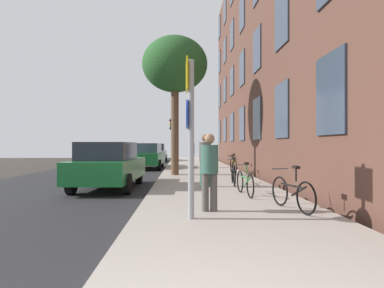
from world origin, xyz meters
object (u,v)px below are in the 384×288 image
at_px(bicycle_2, 233,174).
at_px(bicycle_3, 232,168).
at_px(car_0, 109,165).
at_px(bicycle_1, 245,182).
at_px(car_2, 156,152).
at_px(car_1, 148,156).
at_px(pedestrian_2, 191,151).
at_px(traffic_light, 173,133).
at_px(pedestrian_0, 210,167).
at_px(tree_near, 175,66).
at_px(sign_post, 190,125).
at_px(bicycle_4, 233,165).
at_px(pedestrian_1, 205,157).
at_px(bicycle_0, 292,193).

distance_m(bicycle_2, bicycle_3, 3.12).
height_order(bicycle_3, car_0, car_0).
relative_size(bicycle_1, car_2, 0.41).
bearing_deg(car_2, car_1, -88.79).
bearing_deg(pedestrian_2, traffic_light, 115.36).
distance_m(pedestrian_0, car_0, 5.40).
xyz_separation_m(pedestrian_0, car_1, (-2.71, 13.44, -0.23)).
bearing_deg(tree_near, sign_post, -87.00).
xyz_separation_m(traffic_light, tree_near, (0.29, -7.26, 2.89)).
bearing_deg(car_1, bicycle_1, -70.94).
bearing_deg(bicycle_2, bicycle_3, 81.52).
xyz_separation_m(sign_post, car_2, (-2.45, 22.83, -1.09)).
relative_size(bicycle_4, pedestrian_2, 1.01).
xyz_separation_m(tree_near, pedestrian_1, (1.11, -4.34, -4.15)).
bearing_deg(bicycle_1, car_0, 152.51).
distance_m(sign_post, bicycle_4, 10.17).
relative_size(bicycle_3, pedestrian_0, 1.01).
bearing_deg(car_1, car_0, -92.68).
xyz_separation_m(sign_post, car_0, (-2.69, 5.08, -1.09)).
height_order(pedestrian_0, car_2, pedestrian_0).
distance_m(bicycle_3, bicycle_4, 1.47).
distance_m(tree_near, car_0, 6.32).
relative_size(car_1, car_2, 1.04).
height_order(sign_post, pedestrian_2, sign_post).
bearing_deg(car_1, bicycle_3, -52.65).
height_order(tree_near, bicycle_0, tree_near).
xyz_separation_m(bicycle_2, pedestrian_0, (-1.26, -4.55, 0.57)).
distance_m(bicycle_4, pedestrian_0, 9.32).
relative_size(sign_post, tree_near, 0.47).
relative_size(bicycle_3, pedestrian_2, 0.95).
bearing_deg(bicycle_4, pedestrian_1, -109.42).
bearing_deg(bicycle_3, bicycle_4, 79.12).
relative_size(sign_post, bicycle_4, 1.73).
distance_m(tree_near, bicycle_3, 5.51).
height_order(bicycle_0, car_2, car_2).
relative_size(traffic_light, bicycle_1, 1.96).
bearing_deg(car_0, bicycle_2, 2.07).
xyz_separation_m(traffic_light, pedestrian_1, (1.40, -11.59, -1.26)).
relative_size(bicycle_2, car_0, 0.41).
bearing_deg(bicycle_0, car_1, 108.64).
relative_size(traffic_light, car_0, 0.77).
relative_size(sign_post, car_1, 0.72).
distance_m(tree_near, pedestrian_0, 9.36).
distance_m(sign_post, pedestrian_0, 1.18).
bearing_deg(bicycle_3, pedestrian_1, -112.58).
bearing_deg(bicycle_1, pedestrian_1, 118.52).
distance_m(tree_near, pedestrian_2, 6.34).
xyz_separation_m(bicycle_3, car_2, (-4.61, 14.51, 0.35)).
relative_size(pedestrian_0, car_2, 0.41).
height_order(tree_near, car_2, tree_near).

